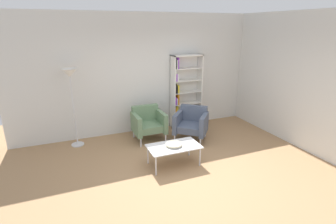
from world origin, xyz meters
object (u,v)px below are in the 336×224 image
floor_lamp_torchiere (71,82)px  armchair_by_bookshelf (148,123)px  bookshelf_tall (184,92)px  decorative_bowl (174,144)px  armchair_near_window (191,123)px  coffee_table_low (174,147)px

floor_lamp_torchiere → armchair_by_bookshelf: bearing=-10.1°
bookshelf_tall → armchair_by_bookshelf: bearing=-157.8°
decorative_bowl → armchair_near_window: 1.29m
bookshelf_tall → coffee_table_low: size_ratio=1.90×
armchair_near_window → armchair_by_bookshelf: bearing=-162.9°
coffee_table_low → armchair_by_bookshelf: bearing=92.8°
armchair_by_bookshelf → decorative_bowl: bearing=-87.8°
coffee_table_low → armchair_near_window: size_ratio=1.05×
bookshelf_tall → decorative_bowl: (-1.08, -1.83, -0.50)m
decorative_bowl → armchair_near_window: armchair_near_window is taller
bookshelf_tall → armchair_near_window: (-0.21, -0.88, -0.52)m
bookshelf_tall → armchair_near_window: bearing=-103.4°
armchair_by_bookshelf → bookshelf_tall: bearing=21.6°
bookshelf_tall → armchair_by_bookshelf: bookshelf_tall is taller
decorative_bowl → floor_lamp_torchiere: size_ratio=0.18×
decorative_bowl → armchair_by_bookshelf: armchair_by_bookshelf is taller
armchair_by_bookshelf → armchair_near_window: bearing=-24.4°
bookshelf_tall → armchair_near_window: size_ratio=2.00×
bookshelf_tall → floor_lamp_torchiere: bearing=-176.3°
armchair_near_window → coffee_table_low: bearing=-91.4°
bookshelf_tall → decorative_bowl: bookshelf_tall is taller
bookshelf_tall → floor_lamp_torchiere: (-2.74, -0.18, 0.51)m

